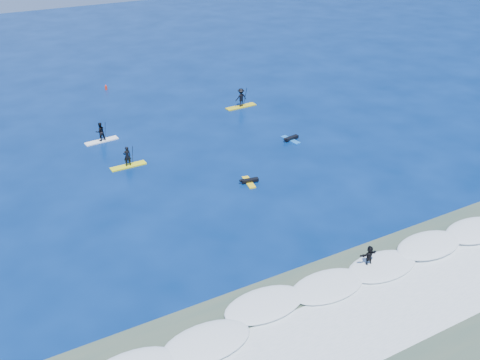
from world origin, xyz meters
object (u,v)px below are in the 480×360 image
prone_paddler_far (291,139)px  wave_surfer (369,257)px  sup_paddler_center (101,133)px  sup_paddler_left (128,159)px  marker_buoy (106,87)px  sup_paddler_right (241,99)px  prone_paddler_near (249,181)px

prone_paddler_far → wave_surfer: (-6.20, -17.74, 0.65)m
wave_surfer → sup_paddler_center: bearing=112.1°
sup_paddler_left → marker_buoy: bearing=77.9°
sup_paddler_right → prone_paddler_near: size_ratio=1.68×
prone_paddler_far → marker_buoy: 24.15m
sup_paddler_right → prone_paddler_near: sup_paddler_right is taller
sup_paddler_left → wave_surfer: 21.58m
sup_paddler_center → prone_paddler_far: bearing=-33.1°
sup_paddler_left → sup_paddler_center: size_ratio=0.97×
sup_paddler_center → marker_buoy: sup_paddler_center is taller
prone_paddler_far → wave_surfer: 18.81m
sup_paddler_right → prone_paddler_far: (-0.08, -9.52, -0.77)m
sup_paddler_center → sup_paddler_right: (15.25, 1.46, 0.13)m
prone_paddler_near → prone_paddler_far: size_ratio=0.93×
sup_paddler_center → wave_surfer: bearing=-75.9°
sup_paddler_center → wave_surfer: (8.96, -25.81, 0.02)m
prone_paddler_near → prone_paddler_far: 8.86m
sup_paddler_left → sup_paddler_right: size_ratio=0.88×
prone_paddler_far → sup_paddler_right: bearing=-9.6°
wave_surfer → prone_paddler_far: bearing=73.7°
prone_paddler_near → marker_buoy: bearing=18.3°
prone_paddler_near → marker_buoy: size_ratio=3.05×
prone_paddler_far → marker_buoy: size_ratio=3.27×
wave_surfer → marker_buoy: (-4.53, 39.38, -0.52)m
prone_paddler_near → wave_surfer: size_ratio=1.02×
wave_surfer → marker_buoy: wave_surfer is taller
sup_paddler_center → prone_paddler_far: sup_paddler_center is taller
sup_paddler_left → wave_surfer: (8.43, -19.87, 0.16)m
sup_paddler_right → wave_surfer: (-6.28, -27.27, -0.11)m
marker_buoy → sup_paddler_left: bearing=-101.3°
prone_paddler_far → marker_buoy: bearing=17.3°
wave_surfer → sup_paddler_left: bearing=115.9°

